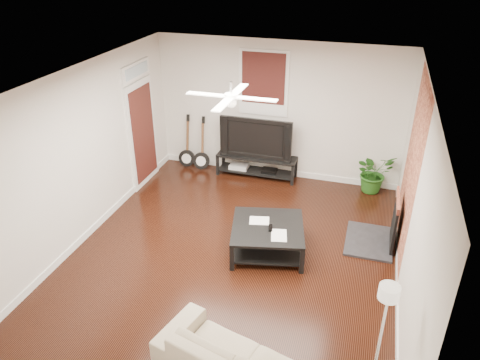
# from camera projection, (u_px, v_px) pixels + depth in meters

# --- Properties ---
(room) EXTENTS (5.01, 6.01, 2.81)m
(room) POSITION_uv_depth(u_px,v_px,m) (232.00, 177.00, 6.62)
(room) COLOR black
(room) RESTS_ON ground
(brick_accent) EXTENTS (0.02, 2.20, 2.80)m
(brick_accent) POSITION_uv_depth(u_px,v_px,m) (411.00, 170.00, 6.83)
(brick_accent) COLOR brown
(brick_accent) RESTS_ON floor
(fireplace) EXTENTS (0.80, 1.10, 0.92)m
(fireplace) POSITION_uv_depth(u_px,v_px,m) (382.00, 220.00, 7.34)
(fireplace) COLOR black
(fireplace) RESTS_ON floor
(window_back) EXTENTS (1.00, 0.06, 1.30)m
(window_back) POSITION_uv_depth(u_px,v_px,m) (263.00, 83.00, 8.96)
(window_back) COLOR black
(window_back) RESTS_ON wall_back
(door_left) EXTENTS (0.08, 1.00, 2.50)m
(door_left) POSITION_uv_depth(u_px,v_px,m) (142.00, 124.00, 8.93)
(door_left) COLOR white
(door_left) RESTS_ON wall_left
(tv_stand) EXTENTS (1.66, 0.44, 0.46)m
(tv_stand) POSITION_uv_depth(u_px,v_px,m) (257.00, 166.00, 9.61)
(tv_stand) COLOR black
(tv_stand) RESTS_ON floor
(tv) EXTENTS (1.49, 0.19, 0.86)m
(tv) POSITION_uv_depth(u_px,v_px,m) (257.00, 136.00, 9.32)
(tv) COLOR black
(tv) RESTS_ON tv_stand
(coffee_table) EXTENTS (1.33, 1.33, 0.47)m
(coffee_table) POSITION_uv_depth(u_px,v_px,m) (267.00, 238.00, 7.28)
(coffee_table) COLOR black
(coffee_table) RESTS_ON floor
(floor_lamp) EXTENTS (0.33, 0.33, 1.67)m
(floor_lamp) POSITION_uv_depth(u_px,v_px,m) (378.00, 351.00, 4.54)
(floor_lamp) COLOR silver
(floor_lamp) RESTS_ON floor
(potted_plant) EXTENTS (0.95, 0.92, 0.80)m
(potted_plant) POSITION_uv_depth(u_px,v_px,m) (374.00, 172.00, 8.96)
(potted_plant) COLOR #235B1A
(potted_plant) RESTS_ON floor
(guitar_left) EXTENTS (0.38, 0.28, 1.17)m
(guitar_left) POSITION_uv_depth(u_px,v_px,m) (186.00, 142.00, 9.83)
(guitar_left) COLOR black
(guitar_left) RESTS_ON floor
(guitar_right) EXTENTS (0.40, 0.31, 1.17)m
(guitar_right) POSITION_uv_depth(u_px,v_px,m) (201.00, 145.00, 9.71)
(guitar_right) COLOR black
(guitar_right) RESTS_ON floor
(ceiling_fan) EXTENTS (1.24, 1.24, 0.32)m
(ceiling_fan) POSITION_uv_depth(u_px,v_px,m) (231.00, 97.00, 6.07)
(ceiling_fan) COLOR white
(ceiling_fan) RESTS_ON ceiling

